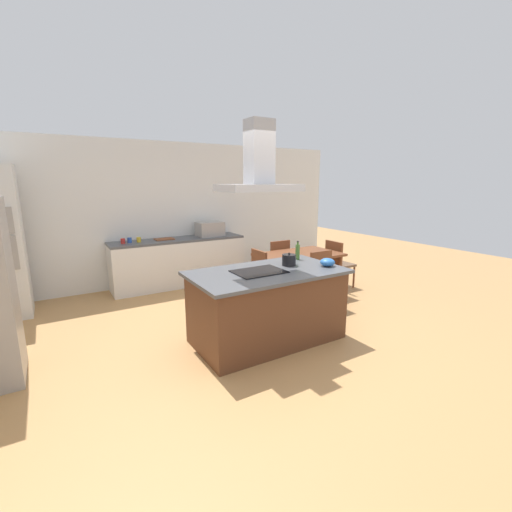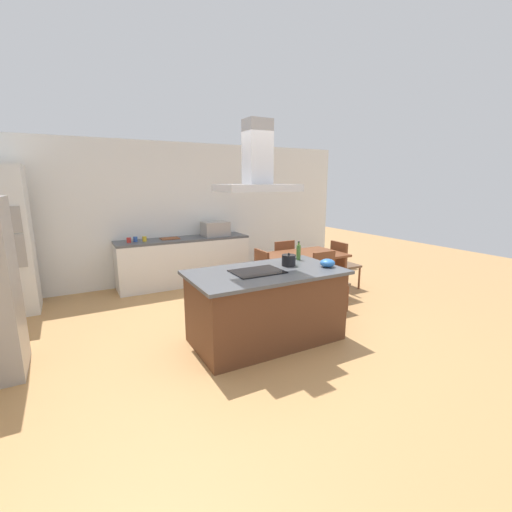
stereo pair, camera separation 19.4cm
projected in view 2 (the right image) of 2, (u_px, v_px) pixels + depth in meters
name	position (u px, v px, depth m)	size (l,w,h in m)	color
ground	(220.00, 303.00, 5.65)	(16.00, 16.00, 0.00)	tan
wall_back	(184.00, 213.00, 6.87)	(7.20, 0.10, 2.70)	white
kitchen_island	(266.00, 306.00, 4.27)	(1.88, 1.06, 0.90)	#59331E
cooktop	(257.00, 272.00, 4.12)	(0.60, 0.44, 0.01)	black
tea_kettle	(289.00, 260.00, 4.42)	(0.23, 0.18, 0.17)	black
olive_oil_bottle	(299.00, 252.00, 4.74)	(0.06, 0.06, 0.26)	#47722D
mixing_bowl	(327.00, 263.00, 4.36)	(0.19, 0.19, 0.10)	#2D6BB7
back_counter	(185.00, 261.00, 6.67)	(2.50, 0.62, 0.90)	silver
countertop_microwave	(215.00, 229.00, 6.86)	(0.50, 0.38, 0.28)	#9E9993
coffee_mug_red	(129.00, 240.00, 6.10)	(0.08, 0.08, 0.09)	red
coffee_mug_blue	(135.00, 239.00, 6.19)	(0.08, 0.08, 0.09)	#2D56B2
coffee_mug_yellow	(144.00, 239.00, 6.23)	(0.08, 0.08, 0.09)	gold
cutting_board	(170.00, 238.00, 6.50)	(0.34, 0.24, 0.02)	brown
wall_oven_stack	(4.00, 242.00, 5.04)	(0.70, 0.66, 2.20)	silver
dining_table	(303.00, 259.00, 5.89)	(1.40, 0.90, 0.75)	brown
chair_facing_island	(328.00, 277.00, 5.36)	(0.42, 0.42, 0.89)	brown
chair_at_right_end	(343.00, 262.00, 6.36)	(0.42, 0.42, 0.89)	brown
chair_at_left_end	(256.00, 274.00, 5.50)	(0.42, 0.42, 0.89)	brown
chair_facing_back_wall	(281.00, 260.00, 6.50)	(0.42, 0.42, 0.89)	brown
range_hood	(257.00, 169.00, 3.87)	(0.90, 0.55, 0.78)	#ADADB2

